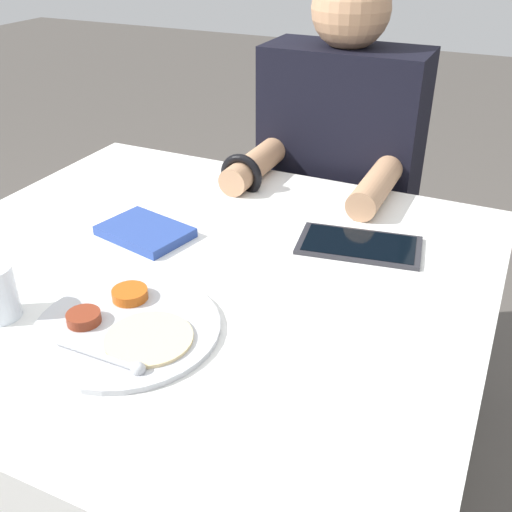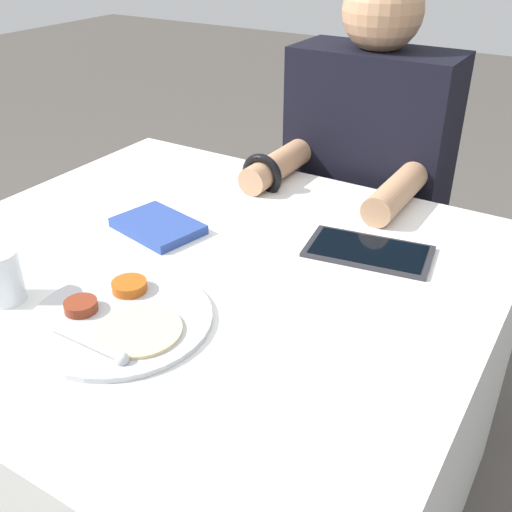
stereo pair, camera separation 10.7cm
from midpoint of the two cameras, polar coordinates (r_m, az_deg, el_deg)
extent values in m
plane|color=#4C4742|center=(1.64, -2.60, -22.32)|extent=(12.00, 12.00, 0.00)
cube|color=silver|center=(1.38, -2.95, -13.34)|extent=(1.12, 1.04, 0.70)
cylinder|color=#B7BABF|center=(1.01, -9.82, -6.06)|extent=(0.31, 0.31, 0.01)
cylinder|color=#B75114|center=(1.07, -9.20, -2.93)|extent=(0.06, 0.06, 0.02)
cylinder|color=maroon|center=(1.03, -13.54, -4.75)|extent=(0.06, 0.06, 0.02)
cylinder|color=beige|center=(0.97, -8.03, -7.14)|extent=(0.14, 0.14, 0.01)
cylinder|color=#B7BABF|center=(0.96, -12.80, -8.19)|extent=(0.15, 0.01, 0.01)
sphere|color=#B7BABF|center=(0.91, -9.35, -9.80)|extent=(0.02, 0.02, 0.02)
cube|color=silver|center=(1.29, -6.99, 2.55)|extent=(0.20, 0.16, 0.01)
cube|color=#28428E|center=(1.29, -7.00, 2.79)|extent=(0.20, 0.16, 0.02)
cube|color=#28282D|center=(1.22, 13.13, 0.36)|extent=(0.26, 0.17, 0.01)
cube|color=black|center=(1.22, 13.16, 0.55)|extent=(0.24, 0.15, 0.00)
cube|color=black|center=(1.90, 10.84, -5.14)|extent=(0.38, 0.22, 0.44)
cube|color=black|center=(1.67, 12.49, 9.11)|extent=(0.42, 0.20, 0.56)
sphere|color=tan|center=(1.58, 14.05, 21.74)|extent=(0.20, 0.20, 0.20)
cylinder|color=tan|center=(1.54, 4.15, 8.60)|extent=(0.07, 0.27, 0.07)
cylinder|color=tan|center=(1.43, 15.41, 5.89)|extent=(0.07, 0.27, 0.07)
torus|color=black|center=(1.47, 2.65, 7.63)|extent=(0.11, 0.02, 0.11)
cylinder|color=silver|center=(1.10, -20.50, -1.92)|extent=(0.07, 0.07, 0.09)
camera|label=1|loc=(0.05, -87.14, 1.65)|focal=42.00mm
camera|label=2|loc=(0.05, 92.86, -1.65)|focal=42.00mm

